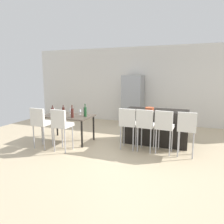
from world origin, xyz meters
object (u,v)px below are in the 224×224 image
at_px(fruit_bowl, 150,109).
at_px(bar_chair_far, 187,127).
at_px(wine_glass_end, 80,110).
at_px(refrigerator, 133,100).
at_px(dining_chair_near, 41,122).
at_px(wine_bottle_far, 63,111).
at_px(dining_chair_far, 61,124).
at_px(wine_bottle_middle, 85,112).
at_px(wine_bottle_near, 53,112).
at_px(kitchen_island, 156,127).
at_px(bar_chair_left, 128,122).
at_px(dining_table, 68,118).
at_px(wine_glass_left, 54,109).
at_px(bar_chair_right, 164,125).
at_px(wine_glass_right, 70,110).
at_px(bar_chair_middle, 146,124).
at_px(wine_bottle_inner, 72,113).

bearing_deg(fruit_bowl, bar_chair_far, -35.44).
xyz_separation_m(wine_glass_end, refrigerator, (0.89, 2.41, 0.06)).
relative_size(dining_chair_near, wine_bottle_far, 3.59).
bearing_deg(refrigerator, dining_chair_far, -103.88).
relative_size(wine_bottle_middle, wine_bottle_far, 1.19).
distance_m(wine_bottle_near, wine_glass_end, 0.75).
bearing_deg(wine_bottle_middle, kitchen_island, 20.69).
relative_size(bar_chair_left, wine_glass_end, 6.03).
bearing_deg(fruit_bowl, wine_bottle_middle, -159.27).
relative_size(dining_table, wine_bottle_far, 4.66).
height_order(dining_chair_near, refrigerator, refrigerator).
bearing_deg(dining_chair_far, wine_glass_left, 133.64).
xyz_separation_m(bar_chair_right, dining_chair_far, (-2.34, -0.71, 0.00)).
bearing_deg(kitchen_island, wine_bottle_near, -161.37).
bearing_deg(dining_chair_far, wine_glass_end, 92.50).
bearing_deg(wine_bottle_near, bar_chair_far, 2.36).
bearing_deg(fruit_bowl, wine_glass_right, -169.44).
distance_m(dining_table, fruit_bowl, 2.27).
bearing_deg(bar_chair_far, fruit_bowl, 144.56).
relative_size(bar_chair_right, fruit_bowl, 4.47).
height_order(wine_bottle_middle, wine_bottle_near, wine_bottle_middle).
relative_size(bar_chair_far, wine_glass_end, 6.03).
relative_size(bar_chair_far, wine_glass_right, 6.03).
xyz_separation_m(bar_chair_right, wine_bottle_near, (-3.00, -0.14, 0.16)).
height_order(wine_glass_right, refrigerator, refrigerator).
bearing_deg(wine_glass_right, refrigerator, 63.46).
distance_m(bar_chair_middle, bar_chair_right, 0.44).
relative_size(bar_chair_right, refrigerator, 0.57).
distance_m(wine_glass_left, refrigerator, 3.04).
bearing_deg(wine_glass_end, dining_table, -138.16).
bearing_deg(refrigerator, bar_chair_left, -77.09).
height_order(bar_chair_middle, dining_table, bar_chair_middle).
bearing_deg(bar_chair_right, wine_bottle_inner, -176.07).
xyz_separation_m(wine_bottle_middle, wine_glass_right, (-0.59, 0.20, -0.01)).
distance_m(wine_bottle_near, wine_bottle_inner, 0.63).
bearing_deg(wine_bottle_inner, dining_chair_far, -87.19).
relative_size(wine_bottle_middle, wine_glass_right, 2.00).
height_order(wine_bottle_near, wine_glass_end, wine_bottle_near).
bearing_deg(wine_glass_end, fruit_bowl, 12.19).
bearing_deg(dining_table, kitchen_island, 16.87).
xyz_separation_m(kitchen_island, wine_bottle_far, (-2.44, -0.78, 0.40)).
relative_size(bar_chair_right, dining_chair_near, 1.00).
bearing_deg(bar_chair_right, bar_chair_far, -0.01).
distance_m(bar_chair_right, wine_bottle_middle, 2.12).
distance_m(dining_chair_far, wine_bottle_inner, 0.58).
xyz_separation_m(bar_chair_middle, bar_chair_right, (0.44, -0.00, 0.00)).
height_order(wine_bottle_inner, fruit_bowl, wine_bottle_inner).
xyz_separation_m(wine_bottle_far, wine_glass_left, (-0.44, 0.18, 0.00)).
distance_m(bar_chair_middle, wine_bottle_inner, 1.94).
distance_m(dining_chair_near, dining_chair_far, 0.61).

